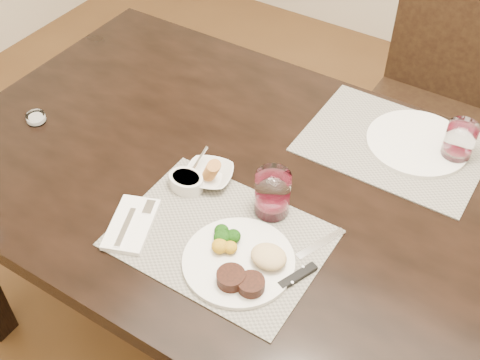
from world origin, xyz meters
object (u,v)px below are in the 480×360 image
Objects in this scene: dinner_plate at (242,262)px; wine_glass_near at (272,195)px; cracker_bowl at (209,175)px; far_plate at (417,143)px; chair_far at (431,94)px; steak_knife at (303,268)px.

wine_glass_near reaches higher than dinner_plate.
far_plate is at bearing 46.01° from cracker_bowl.
wine_glass_near reaches higher than far_plate.
dinner_plate is (-0.06, -1.18, 0.26)m from chair_far.
steak_knife is 0.19m from wine_glass_near.
steak_knife is 1.96× the size of wine_glass_near.
dinner_plate reaches higher than steak_knife.
far_plate is (0.11, -0.59, 0.26)m from chair_far.
dinner_plate is at bearing -40.63° from cracker_bowl.
steak_knife is (0.12, 0.06, -0.01)m from dinner_plate.
wine_glass_near reaches higher than cracker_bowl.
wine_glass_near is at bearing 116.03° from dinner_plate.
chair_far reaches higher than dinner_plate.
chair_far is 3.38× the size of far_plate.
chair_far is 0.66m from far_plate.
far_plate is (0.39, 0.40, -0.01)m from cracker_bowl.
steak_knife is at bearing -37.97° from wine_glass_near.
wine_glass_near is at bearing -2.02° from cracker_bowl.
chair_far is 1.05m from wine_glass_near.
chair_far is 3.67× the size of dinner_plate.
cracker_bowl is at bearing -177.85° from steak_knife.
cracker_bowl is (-0.33, 0.12, 0.01)m from steak_knife.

